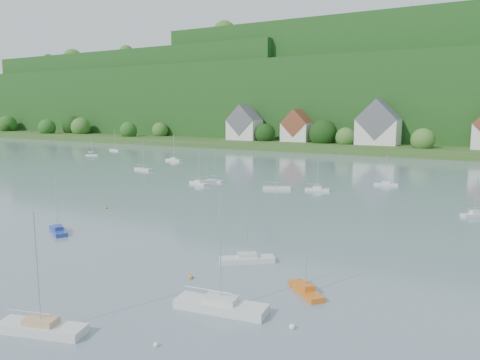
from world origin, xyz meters
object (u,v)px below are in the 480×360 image
(near_sailboat_1, at_px, (58,230))
(near_sailboat_4, at_px, (221,305))
(near_sailboat_3, at_px, (247,259))
(near_sailboat_2, at_px, (41,327))
(near_sailboat_5, at_px, (306,289))

(near_sailboat_1, distance_m, near_sailboat_4, 34.32)
(near_sailboat_1, relative_size, near_sailboat_3, 0.91)
(near_sailboat_2, height_order, near_sailboat_3, near_sailboat_2)
(near_sailboat_2, xyz_separation_m, near_sailboat_5, (14.77, 17.25, -0.08))
(near_sailboat_3, bearing_deg, near_sailboat_1, 146.84)
(near_sailboat_1, bearing_deg, near_sailboat_2, -12.21)
(near_sailboat_4, xyz_separation_m, near_sailboat_5, (4.87, 7.09, -0.12))
(near_sailboat_2, relative_size, near_sailboat_3, 1.15)
(near_sailboat_2, xyz_separation_m, near_sailboat_4, (9.90, 10.16, 0.04))
(near_sailboat_2, height_order, near_sailboat_5, near_sailboat_2)
(near_sailboat_1, relative_size, near_sailboat_4, 0.69)
(near_sailboat_3, distance_m, near_sailboat_5, 10.30)
(near_sailboat_1, relative_size, near_sailboat_5, 1.11)
(near_sailboat_4, bearing_deg, near_sailboat_5, 47.29)
(near_sailboat_1, distance_m, near_sailboat_5, 37.82)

